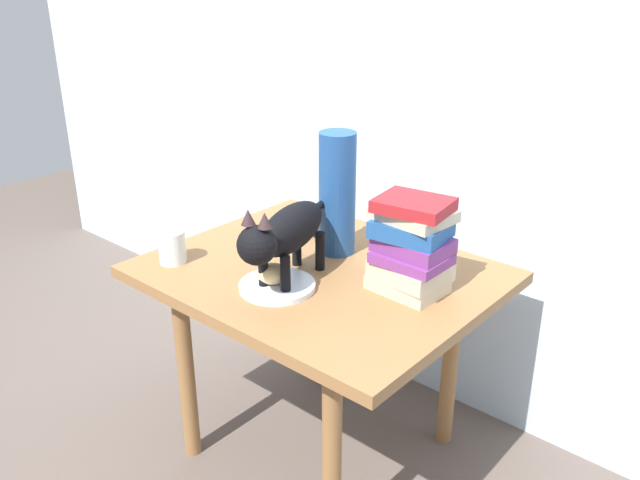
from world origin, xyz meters
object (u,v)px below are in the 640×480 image
(plate, at_px, (277,286))
(tv_remote, at_px, (313,229))
(side_table, at_px, (320,293))
(green_vase, at_px, (337,194))
(candle_jar, at_px, (172,248))
(cat, at_px, (285,233))
(bread_roll, at_px, (273,274))
(book_stack, at_px, (411,245))

(plate, xyz_separation_m, tv_remote, (-0.17, 0.32, 0.00))
(side_table, distance_m, tv_remote, 0.26)
(side_table, height_order, plate, plate)
(side_table, bearing_deg, plate, -92.73)
(green_vase, relative_size, candle_jar, 3.82)
(cat, bearing_deg, side_table, 85.13)
(side_table, xyz_separation_m, tv_remote, (-0.18, 0.17, 0.08))
(cat, bearing_deg, plate, -85.74)
(tv_remote, bearing_deg, bread_roll, -56.55)
(bread_roll, bearing_deg, plate, 36.46)
(plate, relative_size, candle_jar, 2.14)
(book_stack, bearing_deg, green_vase, 167.39)
(side_table, distance_m, bread_roll, 0.19)
(side_table, xyz_separation_m, plate, (-0.01, -0.15, 0.08))
(bread_roll, distance_m, tv_remote, 0.36)
(side_table, bearing_deg, tv_remote, 135.72)
(plate, distance_m, green_vase, 0.31)
(plate, bearing_deg, book_stack, 39.86)
(book_stack, bearing_deg, bread_roll, -140.24)
(green_vase, height_order, candle_jar, green_vase)
(side_table, relative_size, tv_remote, 5.55)
(green_vase, bearing_deg, tv_remote, 157.15)
(tv_remote, bearing_deg, candle_jar, -102.89)
(green_vase, bearing_deg, side_table, -70.83)
(green_vase, xyz_separation_m, tv_remote, (-0.14, 0.06, -0.15))
(side_table, xyz_separation_m, candle_jar, (-0.32, -0.21, 0.11))
(cat, height_order, book_stack, same)
(book_stack, bearing_deg, candle_jar, -153.96)
(bread_roll, relative_size, candle_jar, 0.94)
(side_table, bearing_deg, bread_roll, -95.56)
(bread_roll, bearing_deg, side_table, 84.44)
(green_vase, bearing_deg, bread_roll, -84.73)
(plate, relative_size, tv_remote, 1.21)
(candle_jar, bearing_deg, green_vase, 49.96)
(plate, height_order, candle_jar, candle_jar)
(plate, distance_m, bread_roll, 0.03)
(side_table, relative_size, bread_roll, 10.41)
(candle_jar, bearing_deg, plate, 12.40)
(side_table, relative_size, cat, 1.77)
(bread_roll, distance_m, book_stack, 0.33)
(bread_roll, relative_size, book_stack, 0.35)
(book_stack, height_order, green_vase, green_vase)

